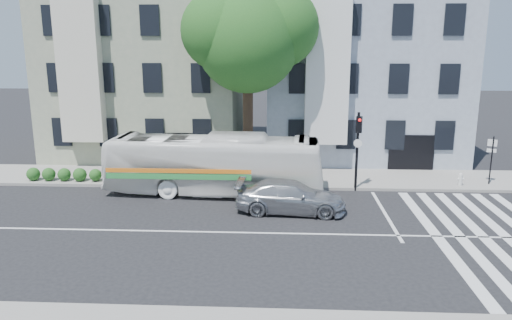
# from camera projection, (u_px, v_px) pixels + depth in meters

# --- Properties ---
(ground) EXTENTS (120.00, 120.00, 0.00)m
(ground) POSITION_uv_depth(u_px,v_px,m) (234.00, 233.00, 19.98)
(ground) COLOR black
(ground) RESTS_ON ground
(sidewalk_far) EXTENTS (80.00, 4.00, 0.15)m
(sidewalk_far) POSITION_uv_depth(u_px,v_px,m) (248.00, 177.00, 27.73)
(sidewalk_far) COLOR gray
(sidewalk_far) RESTS_ON ground
(building_left) EXTENTS (12.00, 10.00, 11.00)m
(building_left) POSITION_uv_depth(u_px,v_px,m) (151.00, 71.00, 33.61)
(building_left) COLOR gray
(building_left) RESTS_ON ground
(building_right) EXTENTS (12.00, 10.00, 11.00)m
(building_right) POSITION_uv_depth(u_px,v_px,m) (360.00, 72.00, 32.93)
(building_right) COLOR #8892A2
(building_right) RESTS_ON ground
(street_tree) EXTENTS (7.30, 5.90, 11.10)m
(street_tree) POSITION_uv_depth(u_px,v_px,m) (249.00, 34.00, 26.64)
(street_tree) COLOR #2D2116
(street_tree) RESTS_ON ground
(bus) EXTENTS (3.14, 10.93, 3.01)m
(bus) POSITION_uv_depth(u_px,v_px,m) (214.00, 164.00, 24.75)
(bus) COLOR white
(bus) RESTS_ON ground
(sedan) EXTENTS (2.33, 5.02, 1.42)m
(sedan) POSITION_uv_depth(u_px,v_px,m) (291.00, 197.00, 22.23)
(sedan) COLOR #B3B5BA
(sedan) RESTS_ON ground
(hedge) EXTENTS (8.19, 3.98, 0.70)m
(hedge) POSITION_uv_depth(u_px,v_px,m) (111.00, 175.00, 26.61)
(hedge) COLOR #216822
(hedge) RESTS_ON sidewalk_far
(traffic_signal) EXTENTS (0.40, 0.52, 4.05)m
(traffic_signal) POSITION_uv_depth(u_px,v_px,m) (358.00, 141.00, 24.87)
(traffic_signal) COLOR black
(traffic_signal) RESTS_ON ground
(fire_hydrant) EXTENTS (0.38, 0.22, 0.67)m
(fire_hydrant) POSITION_uv_depth(u_px,v_px,m) (460.00, 179.00, 25.89)
(fire_hydrant) COLOR silver
(fire_hydrant) RESTS_ON sidewalk_far
(far_sign_pole) EXTENTS (0.43, 0.25, 2.55)m
(far_sign_pole) POSITION_uv_depth(u_px,v_px,m) (492.00, 154.00, 25.88)
(far_sign_pole) COLOR black
(far_sign_pole) RESTS_ON sidewalk_far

